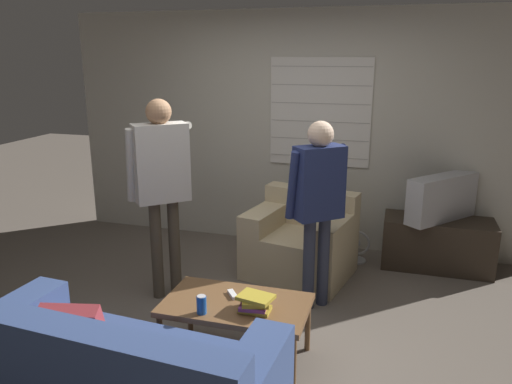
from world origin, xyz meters
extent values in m
plane|color=#665B51|center=(0.00, 0.00, 0.00)|extent=(16.00, 16.00, 0.00)
cube|color=#BCB7A8|center=(0.00, 2.03, 1.27)|extent=(5.20, 0.06, 2.55)
cube|color=silver|center=(0.26, 1.99, 1.49)|extent=(1.07, 0.02, 1.14)
cube|color=#A4A099|center=(0.26, 1.98, 1.02)|extent=(1.05, 0.00, 0.01)
cube|color=#A4A099|center=(0.26, 1.98, 1.21)|extent=(1.05, 0.00, 0.01)
cube|color=#A4A099|center=(0.26, 1.98, 1.40)|extent=(1.05, 0.00, 0.01)
cube|color=#A4A099|center=(0.26, 1.98, 1.59)|extent=(1.05, 0.00, 0.01)
cube|color=#A4A099|center=(0.26, 1.98, 1.78)|extent=(1.05, 0.00, 0.01)
cube|color=#A4A099|center=(0.26, 1.98, 1.97)|extent=(1.05, 0.00, 0.01)
cube|color=#384C7F|center=(-0.39, -1.45, 0.60)|extent=(1.88, 0.33, 0.40)
cube|color=#384C7F|center=(-1.18, -1.06, 0.49)|extent=(0.30, 0.88, 0.18)
cube|color=#384C7F|center=(0.45, -1.18, 0.49)|extent=(0.30, 0.88, 0.18)
cube|color=#9E3338|center=(-0.69, -1.06, 0.50)|extent=(0.40, 0.29, 0.37)
cube|color=#C6B289|center=(0.24, 1.15, 0.22)|extent=(1.09, 0.96, 0.44)
cube|color=#C6B289|center=(0.30, 1.43, 0.62)|extent=(0.97, 0.39, 0.37)
cube|color=#C6B289|center=(0.58, 1.08, 0.54)|extent=(0.40, 0.81, 0.20)
cube|color=#C6B289|center=(-0.11, 1.23, 0.54)|extent=(0.40, 0.81, 0.20)
cube|color=brown|center=(0.10, -0.35, 0.42)|extent=(1.00, 0.58, 0.04)
cylinder|color=brown|center=(-0.37, -0.10, 0.20)|extent=(0.04, 0.04, 0.40)
cylinder|color=brown|center=(0.56, -0.10, 0.20)|extent=(0.04, 0.04, 0.40)
cylinder|color=brown|center=(-0.37, -0.60, 0.20)|extent=(0.04, 0.04, 0.40)
cylinder|color=brown|center=(0.56, -0.60, 0.20)|extent=(0.04, 0.04, 0.40)
cube|color=#33281E|center=(1.54, 1.71, 0.26)|extent=(1.06, 0.46, 0.51)
cube|color=#B2B2B7|center=(1.54, 1.71, 0.73)|extent=(0.69, 0.76, 0.45)
cube|color=black|center=(1.46, 1.78, 0.73)|extent=(0.47, 0.54, 0.37)
cylinder|color=#4C4233|center=(-0.87, 0.35, 0.44)|extent=(0.10, 0.10, 0.88)
cylinder|color=#4C4233|center=(-0.75, 0.46, 0.44)|extent=(0.10, 0.10, 0.88)
cube|color=beige|center=(-0.81, 0.41, 1.21)|extent=(0.47, 0.45, 0.66)
sphere|color=#A87A56|center=(-0.81, 0.41, 1.64)|extent=(0.21, 0.21, 0.21)
cylinder|color=beige|center=(-1.02, 0.28, 1.20)|extent=(0.16, 0.17, 0.63)
cylinder|color=beige|center=(-0.83, 0.79, 1.42)|extent=(0.46, 0.51, 0.26)
cube|color=white|center=(-1.02, 1.02, 1.32)|extent=(0.07, 0.07, 0.13)
cylinder|color=#33384C|center=(0.44, 0.54, 0.40)|extent=(0.10, 0.10, 0.80)
cylinder|color=#33384C|center=(0.55, 0.63, 0.40)|extent=(0.10, 0.10, 0.80)
cube|color=navy|center=(0.50, 0.58, 1.10)|extent=(0.43, 0.41, 0.60)
sphere|color=beige|center=(0.50, 0.58, 1.49)|extent=(0.21, 0.21, 0.21)
cylinder|color=navy|center=(0.30, 0.47, 1.08)|extent=(0.15, 0.16, 0.57)
cylinder|color=navy|center=(0.48, 0.93, 1.28)|extent=(0.42, 0.47, 0.23)
cube|color=white|center=(0.31, 1.14, 1.20)|extent=(0.07, 0.07, 0.13)
cube|color=gold|center=(0.26, -0.43, 0.46)|extent=(0.21, 0.13, 0.03)
cube|color=#75387F|center=(0.25, -0.42, 0.48)|extent=(0.19, 0.19, 0.03)
cube|color=gold|center=(0.26, -0.42, 0.51)|extent=(0.21, 0.21, 0.03)
cube|color=gold|center=(0.26, -0.42, 0.54)|extent=(0.26, 0.21, 0.03)
cylinder|color=#194C9E|center=(-0.07, -0.55, 0.50)|extent=(0.07, 0.07, 0.12)
cylinder|color=silver|center=(-0.07, -0.55, 0.57)|extent=(0.06, 0.06, 0.00)
cube|color=white|center=(0.04, -0.27, 0.46)|extent=(0.11, 0.13, 0.02)
cylinder|color=#A8A8AD|center=(0.75, 1.64, 0.01)|extent=(0.20, 0.20, 0.02)
cylinder|color=#A8A8AD|center=(0.75, 1.64, 0.05)|extent=(0.03, 0.03, 0.06)
torus|color=#A8A8AD|center=(0.75, 1.64, 0.20)|extent=(0.27, 0.02, 0.27)
sphere|color=#A8A8AD|center=(0.75, 1.64, 0.20)|extent=(0.07, 0.07, 0.07)
camera|label=1|loc=(1.10, -3.29, 2.10)|focal=35.00mm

